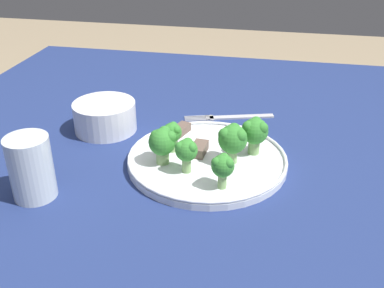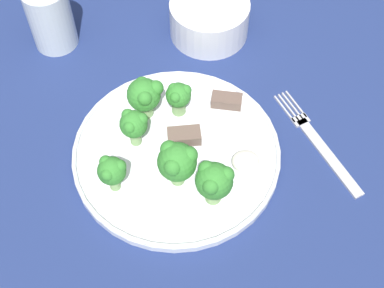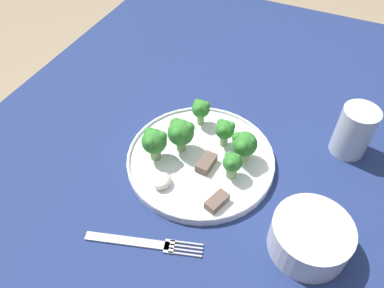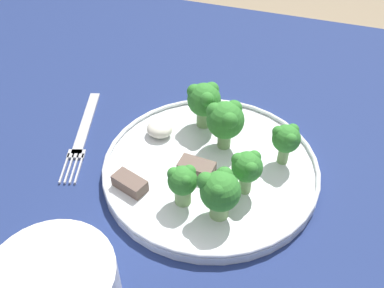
# 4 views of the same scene
# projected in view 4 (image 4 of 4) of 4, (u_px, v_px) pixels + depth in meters

# --- Properties ---
(table) EXTENTS (1.34, 1.13, 0.76)m
(table) POSITION_uv_depth(u_px,v_px,m) (216.00, 260.00, 0.60)
(table) COLOR navy
(table) RESTS_ON ground_plane
(dinner_plate) EXTENTS (0.29, 0.29, 0.02)m
(dinner_plate) POSITION_uv_depth(u_px,v_px,m) (211.00, 168.00, 0.60)
(dinner_plate) COLOR white
(dinner_plate) RESTS_ON table
(fork) EXTENTS (0.07, 0.19, 0.00)m
(fork) POSITION_uv_depth(u_px,v_px,m) (83.00, 133.00, 0.66)
(fork) COLOR #B2B2B7
(fork) RESTS_ON table
(broccoli_floret_near_rim_left) EXTENTS (0.05, 0.05, 0.07)m
(broccoli_floret_near_rim_left) POSITION_uv_depth(u_px,v_px,m) (225.00, 120.00, 0.59)
(broccoli_floret_near_rim_left) COLOR #7FA866
(broccoli_floret_near_rim_left) RESTS_ON dinner_plate
(broccoli_floret_center_left) EXTENTS (0.04, 0.04, 0.06)m
(broccoli_floret_center_left) POSITION_uv_depth(u_px,v_px,m) (247.00, 167.00, 0.54)
(broccoli_floret_center_left) COLOR #7FA866
(broccoli_floret_center_left) RESTS_ON dinner_plate
(broccoli_floret_back_left) EXTENTS (0.04, 0.04, 0.06)m
(broccoli_floret_back_left) POSITION_uv_depth(u_px,v_px,m) (286.00, 139.00, 0.58)
(broccoli_floret_back_left) COLOR #7FA866
(broccoli_floret_back_left) RESTS_ON dinner_plate
(broccoli_floret_front_left) EXTENTS (0.04, 0.04, 0.06)m
(broccoli_floret_front_left) POSITION_uv_depth(u_px,v_px,m) (183.00, 182.00, 0.53)
(broccoli_floret_front_left) COLOR #7FA866
(broccoli_floret_front_left) RESTS_ON dinner_plate
(broccoli_floret_center_back) EXTENTS (0.05, 0.05, 0.07)m
(broccoli_floret_center_back) POSITION_uv_depth(u_px,v_px,m) (204.00, 100.00, 0.63)
(broccoli_floret_center_back) COLOR #7FA866
(broccoli_floret_center_back) RESTS_ON dinner_plate
(broccoli_floret_mid_cluster) EXTENTS (0.05, 0.05, 0.07)m
(broccoli_floret_mid_cluster) POSITION_uv_depth(u_px,v_px,m) (218.00, 189.00, 0.51)
(broccoli_floret_mid_cluster) COLOR #7FA866
(broccoli_floret_mid_cluster) RESTS_ON dinner_plate
(meat_slice_front_slice) EXTENTS (0.05, 0.04, 0.02)m
(meat_slice_front_slice) POSITION_uv_depth(u_px,v_px,m) (130.00, 183.00, 0.56)
(meat_slice_front_slice) COLOR brown
(meat_slice_front_slice) RESTS_ON dinner_plate
(meat_slice_middle_slice) EXTENTS (0.05, 0.03, 0.02)m
(meat_slice_middle_slice) POSITION_uv_depth(u_px,v_px,m) (197.00, 168.00, 0.58)
(meat_slice_middle_slice) COLOR brown
(meat_slice_middle_slice) RESTS_ON dinner_plate
(sauce_dollop) EXTENTS (0.04, 0.03, 0.02)m
(sauce_dollop) POSITION_uv_depth(u_px,v_px,m) (159.00, 129.00, 0.64)
(sauce_dollop) COLOR silver
(sauce_dollop) RESTS_ON dinner_plate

